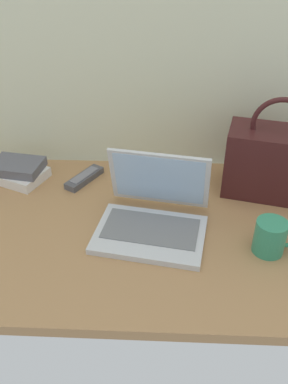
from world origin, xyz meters
name	(u,v)px	position (x,y,z in m)	size (l,w,h in m)	color
desk	(138,229)	(0.00, 0.00, 0.01)	(1.60, 0.76, 0.03)	#A87A4C
laptop	(153,215)	(0.05, -0.01, 0.08)	(0.35, 0.32, 0.21)	silver
coffee_mug	(271,237)	(0.37, -0.10, 0.08)	(0.12, 0.09, 0.10)	#338C66
remote_control_near	(84,178)	(-0.20, 0.24, 0.04)	(0.12, 0.16, 0.02)	#4C4C51
handbag	(274,161)	(0.42, 0.20, 0.15)	(0.33, 0.23, 0.33)	#3F1919
book_stack	(18,171)	(-0.43, 0.24, 0.06)	(0.22, 0.19, 0.07)	silver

